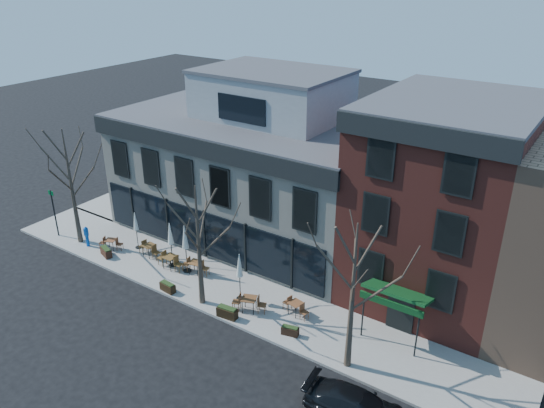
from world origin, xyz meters
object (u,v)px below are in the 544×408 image
Objects in this scene: cafe_set_0 at (111,243)px; umbrella_0 at (136,223)px; parked_sedan at (357,407)px; call_box at (87,236)px.

umbrella_0 reaches higher than cafe_set_0.
call_box is (-21.28, 3.15, 0.26)m from parked_sedan.
cafe_set_0 is (-19.64, 3.75, -0.06)m from parked_sedan.
cafe_set_0 is at bearing -139.91° from umbrella_0.
parked_sedan is 3.13× the size of call_box.
call_box is at bearing -160.07° from cafe_set_0.
umbrella_0 is (-18.31, 4.86, 1.32)m from parked_sedan.
call_box is at bearing -150.01° from umbrella_0.
umbrella_0 is at bearing 69.87° from parked_sedan.
umbrella_0 is at bearing 40.09° from cafe_set_0.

